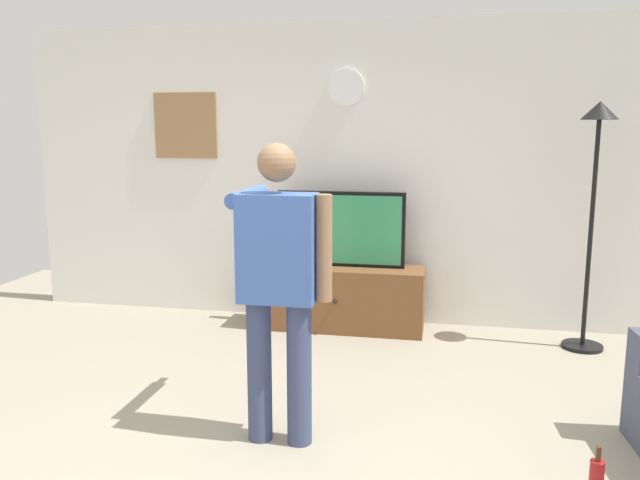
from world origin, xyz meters
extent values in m
cube|color=silver|center=(0.00, 2.95, 1.35)|extent=(6.40, 0.10, 2.70)
cube|color=brown|center=(-0.14, 2.60, 0.28)|extent=(1.48, 0.43, 0.56)
sphere|color=black|center=(-0.14, 2.37, 0.31)|extent=(0.04, 0.04, 0.04)
cube|color=black|center=(-0.14, 2.65, 0.89)|extent=(1.13, 0.06, 0.66)
cube|color=#338C59|center=(-0.14, 2.62, 0.89)|extent=(1.07, 0.01, 0.60)
cylinder|color=white|center=(-0.14, 2.89, 2.12)|extent=(0.32, 0.03, 0.32)
cube|color=#997047|center=(-1.66, 2.90, 1.79)|extent=(0.61, 0.04, 0.61)
cylinder|color=black|center=(1.89, 2.47, 0.01)|extent=(0.32, 0.32, 0.03)
cylinder|color=black|center=(1.89, 2.47, 0.93)|extent=(0.04, 0.04, 1.80)
cone|color=black|center=(1.89, 2.47, 1.90)|extent=(0.28, 0.28, 0.14)
cylinder|color=#384266|center=(-0.25, 0.49, 0.41)|extent=(0.14, 0.14, 0.83)
cylinder|color=#384266|center=(-0.02, 0.49, 0.41)|extent=(0.14, 0.14, 0.83)
cube|color=#3F60AD|center=(-0.14, 0.49, 1.13)|extent=(0.42, 0.22, 0.60)
sphere|color=#8C6647|center=(-0.14, 0.49, 1.59)|extent=(0.21, 0.21, 0.21)
cylinder|color=#3F60AD|center=(-0.39, 0.78, 1.37)|extent=(0.09, 0.58, 0.09)
cube|color=white|center=(-0.39, 1.10, 1.37)|extent=(0.04, 0.12, 0.04)
cylinder|color=#8C6647|center=(0.12, 0.49, 1.13)|extent=(0.09, 0.09, 0.58)
cylinder|color=#4C2814|center=(1.47, 0.07, 0.31)|extent=(0.02, 0.02, 0.07)
camera|label=1|loc=(0.75, -2.79, 1.77)|focal=35.61mm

